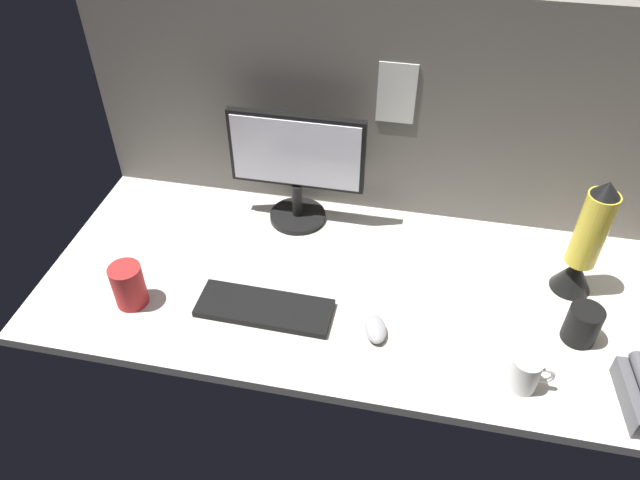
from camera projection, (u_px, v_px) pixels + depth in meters
ground_plane at (358, 284)px, 173.24cm from camera, size 180.00×80.00×3.00cm
cubicle_wall_back at (382, 109)px, 176.67cm from camera, size 180.00×5.50×70.39cm
monitor at (297, 164)px, 180.73cm from camera, size 41.50×18.00×37.15cm
keyboard at (265, 308)px, 162.87cm from camera, size 37.22×13.63×2.00cm
mouse at (375, 329)px, 156.40cm from camera, size 7.88×10.72×3.40cm
mug_red_plastic at (129, 285)px, 161.92cm from camera, size 8.81×8.81×12.76cm
mug_black_travel at (582, 324)px, 152.92cm from camera, size 8.71×8.71×10.55cm
mug_ceramic_white at (526, 373)px, 141.98cm from camera, size 10.44×7.01×9.68cm
lava_lamp at (585, 247)px, 160.15cm from camera, size 11.27×11.27×36.87cm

